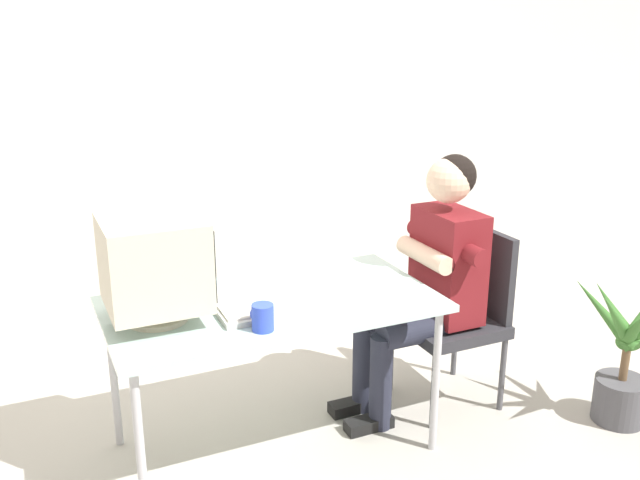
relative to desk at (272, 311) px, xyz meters
The scene contains 9 objects.
ground_plane 0.68m from the desk, ahead, with size 12.00×12.00×0.00m, color #B2ADA3.
wall_back 1.65m from the desk, 77.91° to the left, with size 8.00×0.10×3.00m, color silver.
desk is the anchor object (origin of this frame).
crt_monitor 0.58m from the desk, behind, with size 0.40×0.40×0.43m.
keyboard 0.20m from the desk, behind, with size 0.18×0.44×0.03m.
office_chair 1.05m from the desk, ahead, with size 0.47×0.47×0.91m.
person_seated 0.85m from the desk, ahead, with size 0.71×0.58×1.31m.
potted_plant 1.75m from the desk, 16.79° to the right, with size 0.56×0.58×0.76m.
desk_mug 0.32m from the desk, 117.68° to the right, with size 0.09×0.10×0.11m.
Camera 1 is at (-0.98, -2.66, 1.90)m, focal length 38.99 mm.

